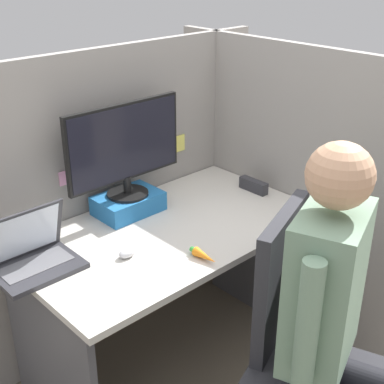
{
  "coord_description": "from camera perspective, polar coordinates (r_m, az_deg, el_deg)",
  "views": [
    {
      "loc": [
        -1.33,
        -1.19,
        1.88
      ],
      "look_at": [
        -0.04,
        0.19,
        1.0
      ],
      "focal_mm": 50.0,
      "sensor_mm": 36.0,
      "label": 1
    }
  ],
  "objects": [
    {
      "name": "office_chair",
      "position": [
        2.07,
        11.31,
        -16.23
      ],
      "size": [
        0.6,
        0.64,
        1.02
      ],
      "color": "#2D2D33",
      "rests_on": "ground"
    },
    {
      "name": "mouse",
      "position": [
        2.14,
        -6.93,
        -6.47
      ],
      "size": [
        0.07,
        0.05,
        0.04
      ],
      "color": "silver",
      "rests_on": "desk"
    },
    {
      "name": "monitor",
      "position": [
        2.37,
        -7.18,
        4.81
      ],
      "size": [
        0.59,
        0.19,
        0.43
      ],
      "color": "black",
      "rests_on": "paper_box"
    },
    {
      "name": "stapler",
      "position": [
        2.69,
        6.58,
        0.69
      ],
      "size": [
        0.04,
        0.16,
        0.06
      ],
      "color": "#2D2D33",
      "rests_on": "desk"
    },
    {
      "name": "desk",
      "position": [
        2.44,
        -2.4,
        -7.85
      ],
      "size": [
        1.31,
        0.75,
        0.75
      ],
      "color": "beige",
      "rests_on": "ground"
    },
    {
      "name": "carrot_toy",
      "position": [
        2.11,
        1.35,
        -6.86
      ],
      "size": [
        0.04,
        0.14,
        0.04
      ],
      "color": "orange",
      "rests_on": "desk"
    },
    {
      "name": "laptop",
      "position": [
        2.13,
        -16.52,
        -6.74
      ],
      "size": [
        0.32,
        0.23,
        0.24
      ],
      "color": "#2D2D33",
      "rests_on": "desk"
    },
    {
      "name": "cubicle_panel_right",
      "position": [
        2.75,
        9.37,
        0.19
      ],
      "size": [
        0.04,
        1.4,
        1.48
      ],
      "color": "gray",
      "rests_on": "ground"
    },
    {
      "name": "paper_box",
      "position": [
        2.48,
        -6.81,
        -1.21
      ],
      "size": [
        0.3,
        0.2,
        0.09
      ],
      "color": "#236BAD",
      "rests_on": "desk"
    },
    {
      "name": "person",
      "position": [
        1.81,
        14.81,
        -12.67
      ],
      "size": [
        0.46,
        0.49,
        1.37
      ],
      "color": "black",
      "rests_on": "ground"
    },
    {
      "name": "cubicle_panel_back",
      "position": [
        2.63,
        -8.18,
        -0.9
      ],
      "size": [
        1.81,
        0.05,
        1.48
      ],
      "color": "gray",
      "rests_on": "ground"
    }
  ]
}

